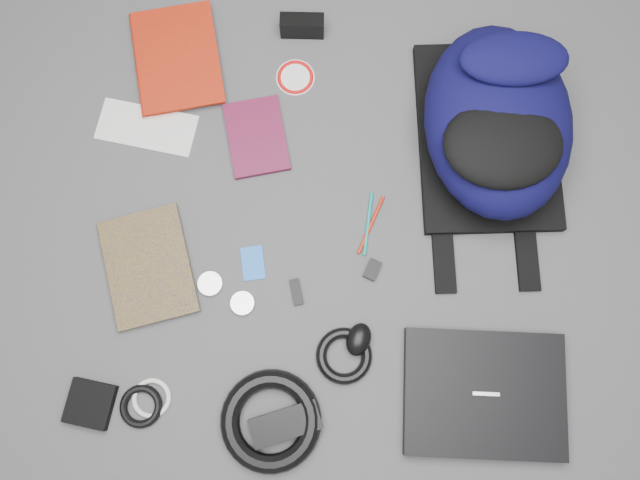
# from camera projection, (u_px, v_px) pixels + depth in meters

# --- Properties ---
(ground) EXTENTS (4.00, 4.00, 0.00)m
(ground) POSITION_uv_depth(u_px,v_px,m) (320.00, 242.00, 1.40)
(ground) COLOR #4F4F51
(ground) RESTS_ON ground
(backpack) EXTENTS (0.38, 0.52, 0.21)m
(backpack) POSITION_uv_depth(u_px,v_px,m) (498.00, 121.00, 1.35)
(backpack) COLOR black
(backpack) RESTS_ON ground
(laptop) EXTENTS (0.34, 0.27, 0.03)m
(laptop) POSITION_uv_depth(u_px,v_px,m) (484.00, 394.00, 1.32)
(laptop) COLOR black
(laptop) RESTS_ON ground
(textbook_red) EXTENTS (0.25, 0.30, 0.03)m
(textbook_red) POSITION_uv_depth(u_px,v_px,m) (136.00, 66.00, 1.47)
(textbook_red) COLOR #971908
(textbook_red) RESTS_ON ground
(comic_book) EXTENTS (0.25, 0.30, 0.02)m
(comic_book) POSITION_uv_depth(u_px,v_px,m) (108.00, 277.00, 1.37)
(comic_book) COLOR #A1840B
(comic_book) RESTS_ON ground
(envelope) EXTENTS (0.24, 0.14, 0.00)m
(envelope) POSITION_uv_depth(u_px,v_px,m) (147.00, 127.00, 1.45)
(envelope) COLOR silver
(envelope) RESTS_ON ground
(dvd_case) EXTENTS (0.17, 0.21, 0.01)m
(dvd_case) POSITION_uv_depth(u_px,v_px,m) (257.00, 137.00, 1.44)
(dvd_case) COLOR #4A0E26
(dvd_case) RESTS_ON ground
(compact_camera) EXTENTS (0.10, 0.04, 0.06)m
(compact_camera) POSITION_uv_depth(u_px,v_px,m) (302.00, 26.00, 1.48)
(compact_camera) COLOR black
(compact_camera) RESTS_ON ground
(sticker_disc) EXTENTS (0.11, 0.11, 0.00)m
(sticker_disc) POSITION_uv_depth(u_px,v_px,m) (295.00, 78.00, 1.48)
(sticker_disc) COLOR white
(sticker_disc) RESTS_ON ground
(pen_teal) EXTENTS (0.02, 0.15, 0.01)m
(pen_teal) POSITION_uv_depth(u_px,v_px,m) (368.00, 224.00, 1.40)
(pen_teal) COLOR #0D7D76
(pen_teal) RESTS_ON ground
(pen_red) EXTENTS (0.06, 0.14, 0.01)m
(pen_red) POSITION_uv_depth(u_px,v_px,m) (371.00, 225.00, 1.40)
(pen_red) COLOR #AF210D
(pen_red) RESTS_ON ground
(id_badge) EXTENTS (0.06, 0.08, 0.00)m
(id_badge) POSITION_uv_depth(u_px,v_px,m) (253.00, 263.00, 1.39)
(id_badge) COLOR blue
(id_badge) RESTS_ON ground
(usb_black) EXTENTS (0.03, 0.06, 0.01)m
(usb_black) POSITION_uv_depth(u_px,v_px,m) (296.00, 292.00, 1.37)
(usb_black) COLOR black
(usb_black) RESTS_ON ground
(key_fob) EXTENTS (0.04, 0.05, 0.01)m
(key_fob) POSITION_uv_depth(u_px,v_px,m) (372.00, 270.00, 1.38)
(key_fob) COLOR black
(key_fob) RESTS_ON ground
(mouse) EXTENTS (0.07, 0.08, 0.04)m
(mouse) POSITION_uv_depth(u_px,v_px,m) (359.00, 339.00, 1.34)
(mouse) COLOR black
(mouse) RESTS_ON ground
(headphone_left) EXTENTS (0.07, 0.07, 0.01)m
(headphone_left) POSITION_uv_depth(u_px,v_px,m) (210.00, 284.00, 1.37)
(headphone_left) COLOR #BCBCBF
(headphone_left) RESTS_ON ground
(headphone_right) EXTENTS (0.07, 0.07, 0.01)m
(headphone_right) POSITION_uv_depth(u_px,v_px,m) (243.00, 303.00, 1.37)
(headphone_right) COLOR #B3B3B5
(headphone_right) RESTS_ON ground
(cable_coil) EXTENTS (0.16, 0.16, 0.02)m
(cable_coil) POSITION_uv_depth(u_px,v_px,m) (344.00, 356.00, 1.34)
(cable_coil) COLOR black
(cable_coil) RESTS_ON ground
(power_brick) EXTENTS (0.16, 0.11, 0.04)m
(power_brick) POSITION_uv_depth(u_px,v_px,m) (286.00, 424.00, 1.30)
(power_brick) COLOR black
(power_brick) RESTS_ON ground
(power_cord_coil) EXTENTS (0.25, 0.25, 0.04)m
(power_cord_coil) POSITION_uv_depth(u_px,v_px,m) (271.00, 421.00, 1.30)
(power_cord_coil) COLOR black
(power_cord_coil) RESTS_ON ground
(pouch) EXTENTS (0.11, 0.11, 0.02)m
(pouch) POSITION_uv_depth(u_px,v_px,m) (90.00, 404.00, 1.32)
(pouch) COLOR black
(pouch) RESTS_ON ground
(earbud_coil) EXTENTS (0.11, 0.11, 0.02)m
(earbud_coil) POSITION_uv_depth(u_px,v_px,m) (141.00, 406.00, 1.32)
(earbud_coil) COLOR black
(earbud_coil) RESTS_ON ground
(white_cable_coil) EXTENTS (0.11, 0.11, 0.01)m
(white_cable_coil) POSITION_uv_depth(u_px,v_px,m) (151.00, 398.00, 1.33)
(white_cable_coil) COLOR silver
(white_cable_coil) RESTS_ON ground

